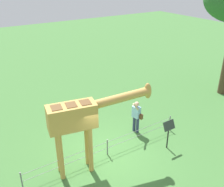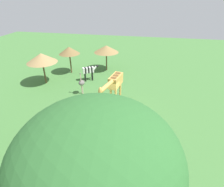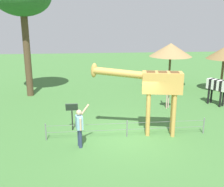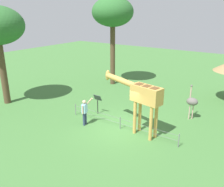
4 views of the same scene
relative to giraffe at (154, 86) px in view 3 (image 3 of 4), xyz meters
name	(u,v)px [view 3 (image 3 of 4)]	position (x,y,z in m)	size (l,w,h in m)	color
ground_plane	(127,136)	(1.17, 0.12, -2.24)	(60.00, 60.00, 0.00)	#427538
giraffe	(154,86)	(0.00, 0.00, 0.00)	(3.98, 1.23, 3.20)	gold
visitor	(80,126)	(3.21, 0.95, -1.34)	(0.62, 0.57, 1.73)	navy
zebra	(218,86)	(-4.87, -3.70, -1.08)	(1.18, 1.71, 1.66)	black
ostrich	(168,88)	(-1.77, -3.46, -1.07)	(0.70, 0.56, 2.25)	#CC9E93
shade_hut_far	(171,50)	(-3.31, -8.15, 0.59)	(3.10, 3.10, 3.32)	brown
shade_hut_aside	(224,53)	(-6.57, -6.52, 0.52)	(2.41, 2.41, 3.20)	brown
info_sign	(72,111)	(3.59, -0.78, -1.30)	(0.56, 0.21, 1.32)	black
wire_fence	(127,128)	(1.17, 0.21, -1.84)	(7.05, 0.05, 0.75)	slate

